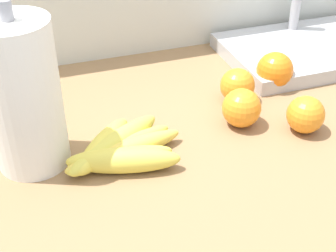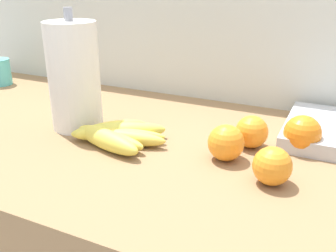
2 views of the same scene
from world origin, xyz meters
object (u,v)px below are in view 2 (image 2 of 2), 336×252
Objects in this scene: orange_far_right at (226,143)px; paper_towel_roll at (74,76)px; orange_back_right at (272,166)px; orange_front at (302,134)px; orange_back_left at (252,132)px; banana_bunch at (114,135)px.

paper_towel_roll is (-0.38, 0.02, 0.09)m from orange_far_right.
orange_back_right is (0.10, -0.06, -0.00)m from orange_far_right.
orange_back_left is at bearing -164.89° from orange_front.
orange_back_left is at bearing 117.01° from orange_back_right.
banana_bunch is 3.15× the size of orange_back_right.
paper_towel_roll is (-0.42, -0.07, 0.09)m from orange_back_left.
orange_back_right is at bearing -4.18° from banana_bunch.
orange_far_right is at bearing 151.06° from orange_back_right.
paper_towel_roll is (-0.14, 0.05, 0.11)m from banana_bunch.
banana_bunch is 2.98× the size of orange_far_right.
orange_back_left is 0.09m from orange_far_right.
orange_front is at bearing 10.21° from paper_towel_roll.
orange_back_left is 0.25× the size of paper_towel_roll.
banana_bunch is at bearing 175.82° from orange_back_right.
banana_bunch is 0.25m from orange_far_right.
paper_towel_roll is at bearing 171.38° from orange_back_right.
orange_front is 1.06× the size of orange_far_right.
orange_back_right is (0.07, -0.14, -0.00)m from orange_back_left.
orange_far_right is 0.26× the size of paper_towel_roll.
orange_back_right reaches higher than banana_bunch.
orange_back_right is 0.25× the size of paper_towel_roll.
orange_far_right reaches higher than banana_bunch.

